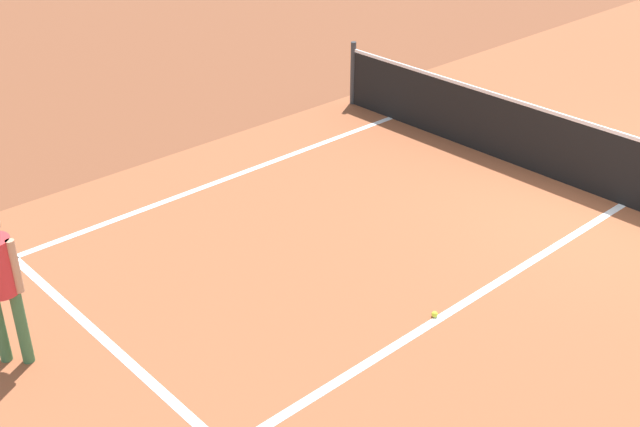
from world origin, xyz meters
name	(u,v)px	position (x,y,z in m)	size (l,w,h in m)	color
ground_plane	(623,205)	(0.00, 0.00, 0.00)	(60.00, 60.00, 0.00)	brown
court_surface_inbounds	(623,205)	(0.00, 0.00, 0.00)	(10.62, 24.40, 0.00)	#9E5433
line_sideline_left	(50,244)	(-4.11, -5.95, 0.00)	(0.10, 11.89, 0.01)	white
line_center_service	(469,300)	(0.00, -3.20, 0.00)	(0.10, 6.40, 0.01)	white
net	(630,171)	(0.00, 0.00, 0.49)	(10.10, 0.09, 1.07)	#33383D
tennis_ball_mid_court	(435,314)	(-0.06, -3.69, 0.03)	(0.07, 0.07, 0.07)	#CCE033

